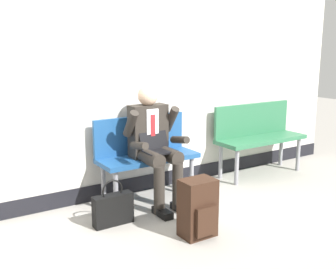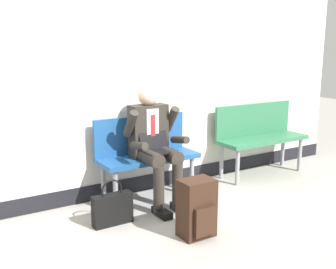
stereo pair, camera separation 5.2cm
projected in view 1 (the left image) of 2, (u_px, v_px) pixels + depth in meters
The scene contains 7 objects.
ground_plane at pixel (188, 206), 4.27m from camera, with size 18.00×18.00×0.00m, color #9E9991.
station_wall at pixel (151, 70), 4.59m from camera, with size 5.73×0.14×2.79m.
bench_with_person at pixel (145, 151), 4.41m from camera, with size 1.09×0.42×0.90m.
bench_empty at pixel (258, 133), 5.29m from camera, with size 1.25×0.42×0.91m.
person_seated at pixel (154, 142), 4.22m from camera, with size 0.57×0.70×1.24m.
backpack at pixel (198, 209), 3.56m from camera, with size 0.30×0.26×0.52m.
handbag at pixel (113, 209), 3.81m from camera, with size 0.38×0.11×0.44m.
Camera 1 is at (-2.33, -3.27, 1.64)m, focal length 43.64 mm.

